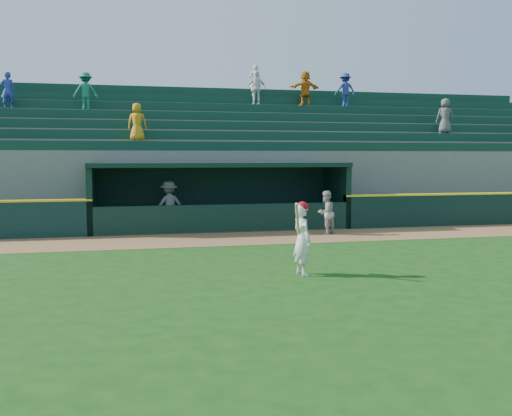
# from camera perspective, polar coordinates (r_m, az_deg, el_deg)

# --- Properties ---
(ground) EXTENTS (120.00, 120.00, 0.00)m
(ground) POSITION_cam_1_polar(r_m,az_deg,el_deg) (13.93, 1.47, -5.91)
(ground) COLOR #164010
(ground) RESTS_ON ground
(warning_track) EXTENTS (40.00, 3.00, 0.01)m
(warning_track) POSITION_cam_1_polar(r_m,az_deg,el_deg) (18.65, -2.25, -3.08)
(warning_track) COLOR brown
(warning_track) RESTS_ON ground
(dugout_player_front) EXTENTS (0.93, 0.87, 1.51)m
(dugout_player_front) POSITION_cam_1_polar(r_m,az_deg,el_deg) (19.76, 6.99, -0.46)
(dugout_player_front) COLOR #9C9C97
(dugout_player_front) RESTS_ON ground
(dugout_player_inside) EXTENTS (1.31, 0.98, 1.80)m
(dugout_player_inside) POSITION_cam_1_polar(r_m,az_deg,el_deg) (21.23, -8.69, 0.30)
(dugout_player_inside) COLOR #979792
(dugout_player_inside) RESTS_ON ground
(dugout) EXTENTS (9.40, 2.80, 2.46)m
(dugout) POSITION_cam_1_polar(r_m,az_deg,el_deg) (21.56, -3.78, 1.64)
(dugout) COLOR slate
(dugout) RESTS_ON ground
(stands) EXTENTS (34.50, 6.25, 7.58)m
(stands) POSITION_cam_1_polar(r_m,az_deg,el_deg) (26.04, -5.39, 4.53)
(stands) COLOR slate
(stands) RESTS_ON ground
(batter_at_plate) EXTENTS (0.56, 0.79, 1.69)m
(batter_at_plate) POSITION_cam_1_polar(r_m,az_deg,el_deg) (12.93, 4.63, -2.99)
(batter_at_plate) COLOR white
(batter_at_plate) RESTS_ON ground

